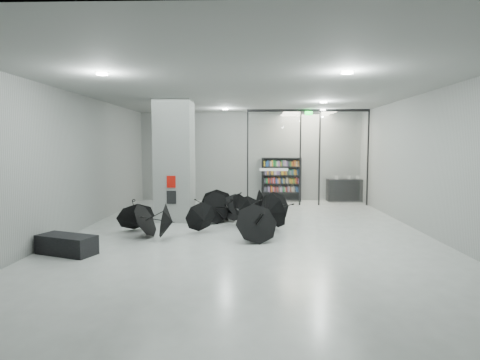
{
  "coord_description": "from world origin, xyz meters",
  "views": [
    {
      "loc": [
        0.09,
        -11.25,
        2.5
      ],
      "look_at": [
        -0.3,
        1.5,
        1.4
      ],
      "focal_mm": 29.89,
      "sensor_mm": 36.0,
      "label": 1
    }
  ],
  "objects_px": {
    "bench": "(67,245)",
    "bookshelf": "(281,179)",
    "shop_counter": "(346,190)",
    "umbrella_cluster": "(222,216)",
    "column": "(175,161)"
  },
  "relations": [
    {
      "from": "column",
      "to": "shop_counter",
      "type": "xyz_separation_m",
      "value": [
        6.82,
        4.72,
        -1.5
      ]
    },
    {
      "from": "column",
      "to": "bench",
      "type": "distance_m",
      "value": 4.97
    },
    {
      "from": "bench",
      "to": "bookshelf",
      "type": "distance_m",
      "value": 10.7
    },
    {
      "from": "bookshelf",
      "to": "umbrella_cluster",
      "type": "relative_size",
      "value": 0.36
    },
    {
      "from": "umbrella_cluster",
      "to": "bookshelf",
      "type": "bearing_deg",
      "value": 68.58
    },
    {
      "from": "shop_counter",
      "to": "umbrella_cluster",
      "type": "xyz_separation_m",
      "value": [
        -5.17,
        -5.76,
        -0.19
      ]
    },
    {
      "from": "bookshelf",
      "to": "shop_counter",
      "type": "bearing_deg",
      "value": 3.8
    },
    {
      "from": "bench",
      "to": "shop_counter",
      "type": "bearing_deg",
      "value": 67.12
    },
    {
      "from": "column",
      "to": "bench",
      "type": "relative_size",
      "value": 2.91
    },
    {
      "from": "column",
      "to": "shop_counter",
      "type": "height_order",
      "value": "column"
    },
    {
      "from": "bench",
      "to": "bookshelf",
      "type": "xyz_separation_m",
      "value": [
        5.61,
        9.08,
        0.76
      ]
    },
    {
      "from": "bench",
      "to": "shop_counter",
      "type": "height_order",
      "value": "shop_counter"
    },
    {
      "from": "shop_counter",
      "to": "column",
      "type": "bearing_deg",
      "value": -149.78
    },
    {
      "from": "bookshelf",
      "to": "shop_counter",
      "type": "distance_m",
      "value": 2.94
    },
    {
      "from": "bookshelf",
      "to": "umbrella_cluster",
      "type": "xyz_separation_m",
      "value": [
        -2.27,
        -5.79,
        -0.67
      ]
    }
  ]
}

